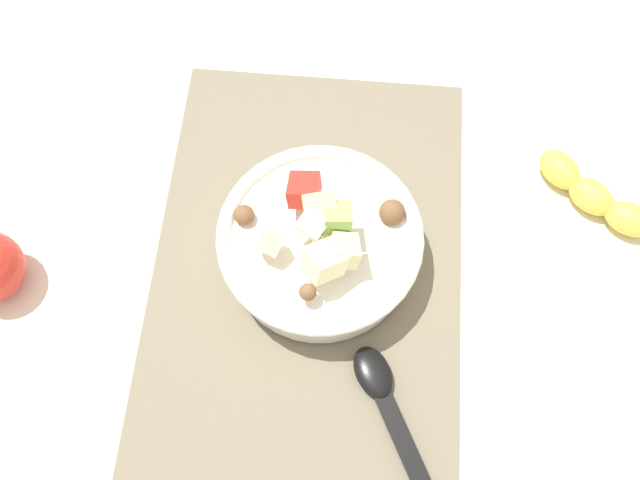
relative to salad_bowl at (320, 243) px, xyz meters
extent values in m
plane|color=silver|center=(-0.01, 0.01, -0.04)|extent=(2.40, 2.40, 0.00)
cube|color=#756B56|center=(-0.01, 0.01, -0.04)|extent=(0.51, 0.34, 0.01)
cylinder|color=white|center=(0.00, 0.00, -0.01)|extent=(0.20, 0.20, 0.05)
torus|color=white|center=(0.00, 0.00, 0.02)|extent=(0.22, 0.22, 0.02)
cube|color=beige|center=(-0.04, -0.01, 0.05)|extent=(0.05, 0.05, 0.04)
cube|color=red|center=(0.04, 0.02, 0.05)|extent=(0.04, 0.03, 0.03)
sphere|color=brown|center=(0.03, -0.07, 0.03)|extent=(0.04, 0.04, 0.03)
cube|color=#93C160|center=(0.00, -0.02, 0.05)|extent=(0.04, 0.03, 0.04)
cube|color=beige|center=(-0.02, 0.05, 0.04)|extent=(0.03, 0.03, 0.03)
sphere|color=brown|center=(0.01, 0.08, 0.03)|extent=(0.03, 0.04, 0.03)
cube|color=beige|center=(-0.03, -0.03, 0.05)|extent=(0.04, 0.03, 0.03)
cube|color=#E5D684|center=(0.01, 0.00, 0.06)|extent=(0.04, 0.04, 0.04)
cube|color=beige|center=(0.00, 0.01, 0.05)|extent=(0.04, 0.04, 0.03)
sphere|color=brown|center=(-0.07, 0.01, 0.04)|extent=(0.03, 0.03, 0.02)
ellipsoid|color=black|center=(-0.13, -0.06, -0.03)|extent=(0.07, 0.06, 0.01)
cube|color=black|center=(-0.21, -0.11, -0.03)|extent=(0.15, 0.09, 0.01)
ellipsoid|color=yellow|center=(0.13, -0.26, -0.02)|extent=(0.07, 0.06, 0.04)
ellipsoid|color=yellow|center=(0.09, -0.30, -0.02)|extent=(0.06, 0.07, 0.04)
ellipsoid|color=yellow|center=(0.07, -0.34, -0.02)|extent=(0.06, 0.07, 0.04)
camera|label=1|loc=(-0.29, -0.02, 0.67)|focal=39.08mm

